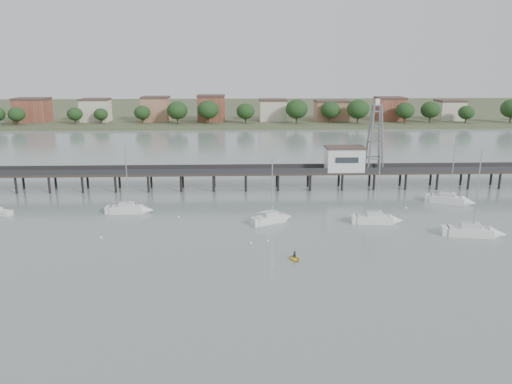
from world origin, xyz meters
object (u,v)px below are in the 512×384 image
at_px(pier, 230,172).
at_px(sailboat_b, 133,209).
at_px(sailboat_c, 275,218).
at_px(white_tender, 1,212).
at_px(sailboat_d, 480,232).
at_px(yellow_dinghy, 294,260).
at_px(lattice_tower, 375,138).
at_px(sailboat_e, 455,200).
at_px(sailboat_f, 381,220).

bearing_deg(pier, sailboat_b, -135.86).
bearing_deg(sailboat_c, white_tender, 144.91).
xyz_separation_m(sailboat_d, yellow_dinghy, (-30.69, -8.75, -0.63)).
distance_m(pier, yellow_dinghy, 42.07).
height_order(sailboat_c, white_tender, sailboat_c).
xyz_separation_m(lattice_tower, sailboat_b, (-49.07, -17.05, -10.46)).
height_order(sailboat_e, sailboat_b, sailboat_e).
xyz_separation_m(sailboat_c, sailboat_d, (32.10, -8.63, -0.01)).
xyz_separation_m(lattice_tower, sailboat_c, (-23.31, -23.40, -10.45)).
height_order(sailboat_d, yellow_dinghy, sailboat_d).
distance_m(pier, sailboat_f, 36.43).
height_order(sailboat_b, yellow_dinghy, sailboat_b).
distance_m(sailboat_c, white_tender, 50.01).
bearing_deg(pier, white_tender, -157.19).
bearing_deg(pier, sailboat_f, -43.15).
distance_m(sailboat_b, sailboat_f, 44.73).
height_order(sailboat_f, white_tender, sailboat_f).
height_order(sailboat_e, yellow_dinghy, sailboat_e).
height_order(white_tender, yellow_dinghy, white_tender).
bearing_deg(sailboat_d, yellow_dinghy, -152.16).
bearing_deg(white_tender, lattice_tower, 31.28).
bearing_deg(sailboat_b, sailboat_d, -14.34).
height_order(sailboat_c, yellow_dinghy, sailboat_c).
bearing_deg(lattice_tower, white_tender, -166.56).
bearing_deg(sailboat_b, pier, 44.32).
xyz_separation_m(sailboat_b, sailboat_f, (44.05, -7.77, -0.00)).
bearing_deg(white_tender, sailboat_b, 18.75).
height_order(pier, sailboat_b, sailboat_b).
height_order(sailboat_e, sailboat_d, sailboat_d).
height_order(lattice_tower, yellow_dinghy, lattice_tower).
height_order(sailboat_c, sailboat_d, sailboat_d).
relative_size(pier, sailboat_e, 10.61).
bearing_deg(sailboat_d, lattice_tower, 117.28).
xyz_separation_m(pier, white_tender, (-41.46, -17.43, -3.34)).
distance_m(sailboat_b, sailboat_d, 59.77).
relative_size(sailboat_c, sailboat_d, 0.81).
bearing_deg(lattice_tower, sailboat_b, -160.84).
bearing_deg(sailboat_b, white_tender, -178.92).
distance_m(sailboat_e, sailboat_f, 21.46).
xyz_separation_m(white_tender, yellow_dinghy, (51.06, -23.35, -0.46)).
relative_size(sailboat_e, sailboat_b, 1.08).
bearing_deg(sailboat_c, sailboat_f, -32.69).
bearing_deg(sailboat_b, sailboat_e, 3.85).
relative_size(lattice_tower, yellow_dinghy, 6.65).
height_order(lattice_tower, sailboat_c, lattice_tower).
bearing_deg(sailboat_b, yellow_dinghy, -40.95).
distance_m(lattice_tower, sailboat_e, 21.16).
bearing_deg(pier, sailboat_c, -70.71).
xyz_separation_m(lattice_tower, sailboat_e, (12.94, -13.07, -10.46)).
bearing_deg(sailboat_f, sailboat_d, -23.10).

